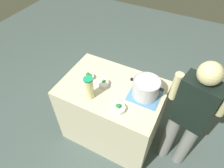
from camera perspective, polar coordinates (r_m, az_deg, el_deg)
The scene contains 9 objects.
ground_plane at distance 2.93m, azimuth 0.00°, elevation -13.45°, with size 8.00×8.00×0.00m, color #42514E.
counter_slab at distance 2.54m, azimuth 0.00°, elevation -8.11°, with size 1.16×0.79×0.94m, color #BFB897.
dish_cloth at distance 2.13m, azimuth 9.50°, elevation -3.05°, with size 0.33×0.32×0.01m, color teal.
cooking_pot at distance 2.05m, azimuth 9.86°, elevation -1.08°, with size 0.35×0.28×0.20m.
lemonade_pitcher at distance 2.00m, azimuth -6.66°, elevation -1.13°, with size 0.10×0.10×0.27m.
broccoli_bowl_front at distance 2.18m, azimuth -2.51°, elevation 0.28°, with size 0.12×0.12×0.08m.
broccoli_bowl_center at distance 2.26m, azimuth -6.65°, elevation 2.11°, with size 0.10×0.10×0.08m.
broccoli_bowl_back at distance 1.96m, azimuth 1.98°, elevation -6.99°, with size 0.13×0.13×0.08m.
person_cook at distance 2.14m, azimuth 21.28°, elevation -9.09°, with size 0.50×0.27×1.58m.
Camera 1 is at (0.68, -1.32, 2.53)m, focal length 31.50 mm.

